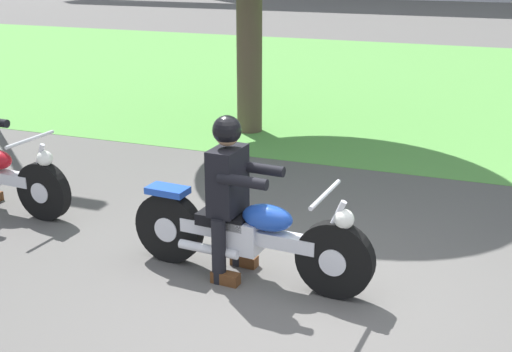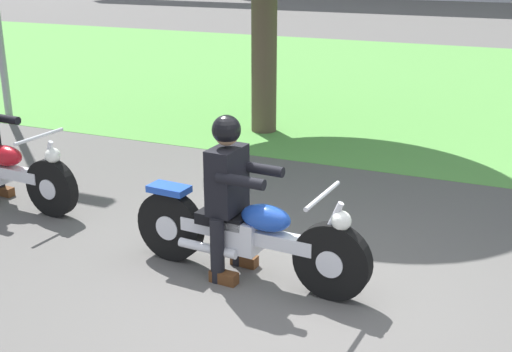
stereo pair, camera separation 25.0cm
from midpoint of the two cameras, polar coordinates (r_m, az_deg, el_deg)
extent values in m
plane|color=#565451|center=(5.43, 4.16, -10.34)|extent=(120.00, 120.00, 0.00)
cube|color=#549342|center=(14.21, 17.00, 7.48)|extent=(60.00, 12.00, 0.01)
cylinder|color=black|center=(5.31, 7.95, -7.33)|extent=(0.65, 0.17, 0.64)
cylinder|color=silver|center=(5.31, 7.95, -7.33)|extent=(0.23, 0.16, 0.22)
cylinder|color=black|center=(5.93, -6.18, -4.30)|extent=(0.65, 0.17, 0.64)
cylinder|color=silver|center=(5.93, -6.18, -4.30)|extent=(0.23, 0.16, 0.22)
cube|color=silver|center=(5.54, 0.47, -5.02)|extent=(1.24, 0.23, 0.12)
cube|color=silver|center=(5.57, 0.01, -5.12)|extent=(0.34, 0.26, 0.28)
ellipsoid|color=#1E47B2|center=(5.40, 2.18, -3.64)|extent=(0.46, 0.27, 0.22)
cube|color=black|center=(5.60, -1.54, -3.66)|extent=(0.46, 0.27, 0.10)
cube|color=#1E47B2|center=(5.80, -6.30, -1.12)|extent=(0.37, 0.22, 0.06)
cylinder|color=silver|center=(5.22, 7.56, -4.77)|extent=(0.26, 0.07, 0.53)
cylinder|color=silver|center=(5.12, 7.17, -1.70)|extent=(0.08, 0.66, 0.04)
sphere|color=white|center=(5.14, 8.76, -3.86)|extent=(0.16, 0.16, 0.16)
cylinder|color=silver|center=(5.62, -2.93, -6.26)|extent=(0.55, 0.12, 0.08)
cylinder|color=black|center=(5.81, -0.31, -5.08)|extent=(0.12, 0.12, 0.57)
cube|color=#593319|center=(5.89, 0.21, -7.28)|extent=(0.25, 0.12, 0.10)
cylinder|color=black|center=(5.53, -2.06, -6.44)|extent=(0.12, 0.12, 0.57)
cube|color=#593319|center=(5.60, -1.49, -8.73)|extent=(0.25, 0.12, 0.10)
cube|color=black|center=(5.45, -1.20, -0.35)|extent=(0.25, 0.39, 0.56)
cylinder|color=black|center=(5.48, 1.67, 0.61)|extent=(0.43, 0.12, 0.09)
cylinder|color=black|center=(5.19, 0.03, -0.44)|extent=(0.43, 0.12, 0.09)
sphere|color=tan|center=(5.33, -1.23, 3.71)|extent=(0.20, 0.20, 0.20)
sphere|color=black|center=(5.33, -1.23, 4.02)|extent=(0.24, 0.24, 0.24)
cylinder|color=black|center=(7.14, -16.27, -0.99)|extent=(0.62, 0.16, 0.61)
cylinder|color=silver|center=(7.14, -16.27, -0.99)|extent=(0.22, 0.15, 0.22)
ellipsoid|color=#B2141E|center=(7.50, -19.98, 1.67)|extent=(0.46, 0.27, 0.22)
cylinder|color=silver|center=(7.09, -16.75, 0.98)|extent=(0.26, 0.07, 0.53)
cylinder|color=silver|center=(7.05, -17.26, 3.27)|extent=(0.08, 0.66, 0.04)
sphere|color=white|center=(6.99, -16.18, 1.71)|extent=(0.16, 0.16, 0.16)
cube|color=#593319|center=(7.98, -20.11, -1.24)|extent=(0.25, 0.12, 0.10)
cylinder|color=black|center=(7.62, -20.07, 4.67)|extent=(0.43, 0.12, 0.09)
cylinder|color=brown|center=(9.94, 1.44, 10.62)|extent=(0.38, 0.38, 2.40)
camera|label=1|loc=(0.12, -88.71, 0.45)|focal=46.31mm
camera|label=2|loc=(0.12, 91.29, -0.45)|focal=46.31mm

